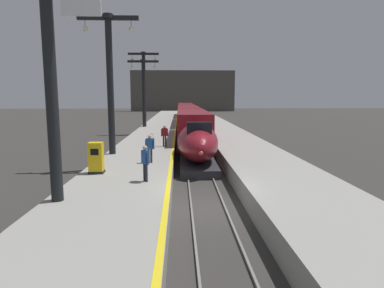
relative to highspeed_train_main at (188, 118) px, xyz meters
name	(u,v)px	position (x,y,z in m)	size (l,w,h in m)	color
ground_plane	(208,209)	(0.00, -32.97, -1.95)	(260.00, 260.00, 0.00)	#33302D
platform_left	(156,135)	(-4.05, -8.22, -1.43)	(4.80, 110.00, 1.05)	gray
platform_right	(224,134)	(4.05, -8.22, -1.43)	(4.80, 110.00, 1.05)	gray
platform_left_safety_stripe	(175,130)	(-1.77, -8.22, -0.90)	(0.20, 107.80, 0.01)	yellow
rail_main_left	(184,136)	(-0.75, -5.47, -1.89)	(0.08, 110.00, 0.12)	slate
rail_main_right	(195,136)	(0.75, -5.47, -1.89)	(0.08, 110.00, 0.12)	slate
highspeed_train_main	(188,118)	(0.00, 0.00, 0.00)	(2.92, 57.46, 3.60)	maroon
station_column_near	(51,55)	(-5.84, -34.76, 4.50)	(4.00, 0.68, 8.78)	black
station_column_mid	(110,72)	(-5.90, -24.36, 4.67)	(4.00, 0.68, 9.27)	black
station_column_far	(144,82)	(-5.90, -2.76, 4.90)	(4.00, 0.68, 9.70)	black
station_column_distant	(144,86)	(-5.90, -3.35, 4.36)	(4.00, 0.68, 8.68)	black
passenger_near_edge	(165,134)	(-2.44, -21.08, 0.09)	(0.54, 0.33, 1.69)	#23232D
passenger_mid_platform	(145,160)	(-2.85, -32.01, 0.09)	(0.39, 0.49, 1.69)	#23232D
passenger_far_waiting	(150,146)	(-3.03, -27.60, 0.09)	(0.56, 0.30, 1.69)	#23232D
rolling_suitcase	(152,142)	(-3.48, -20.77, -0.60)	(0.40, 0.22, 0.98)	black
ticket_machine_yellow	(96,159)	(-5.55, -30.22, -0.16)	(0.76, 0.62, 1.60)	yellow
terminus_back_wall	(183,91)	(0.00, 69.03, 5.05)	(36.00, 2.00, 14.00)	#4C4742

